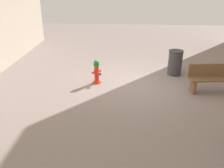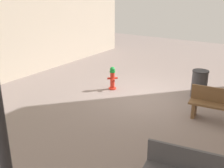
{
  "view_description": "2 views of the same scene",
  "coord_description": "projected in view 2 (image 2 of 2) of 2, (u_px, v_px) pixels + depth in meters",
  "views": [
    {
      "loc": [
        0.26,
        8.32,
        3.68
      ],
      "look_at": [
        0.74,
        0.91,
        0.36
      ],
      "focal_mm": 39.63,
      "sensor_mm": 36.0,
      "label": 1
    },
    {
      "loc": [
        -3.95,
        8.01,
        3.63
      ],
      "look_at": [
        0.76,
        0.93,
        0.59
      ],
      "focal_mm": 42.75,
      "sensor_mm": 36.0,
      "label": 2
    }
  ],
  "objects": [
    {
      "name": "fire_hydrant",
      "position": [
        112.0,
        78.0,
        10.11
      ],
      "size": [
        0.35,
        0.35,
        0.88
      ],
      "color": "red",
      "rests_on": "ground_plane"
    },
    {
      "name": "trash_bin",
      "position": [
        199.0,
        84.0,
        9.36
      ],
      "size": [
        0.57,
        0.57,
        0.97
      ],
      "color": "#38383D",
      "rests_on": "ground_plane"
    },
    {
      "name": "bench_near",
      "position": [
        219.0,
        105.0,
        7.66
      ],
      "size": [
        1.68,
        0.61,
        0.95
      ],
      "color": "brown",
      "rests_on": "ground_plane"
    },
    {
      "name": "ground_plane",
      "position": [
        144.0,
        96.0,
        9.56
      ],
      "size": [
        23.4,
        23.4,
        0.0
      ],
      "primitive_type": "plane",
      "color": "gray"
    }
  ]
}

